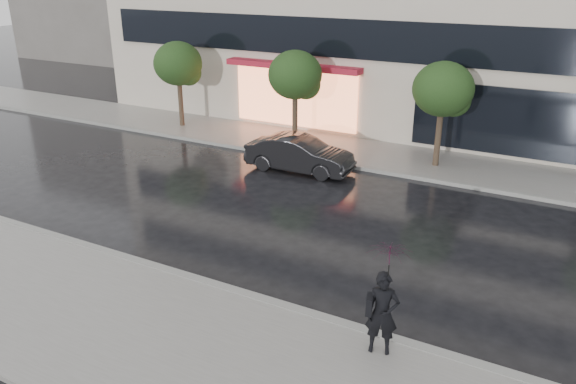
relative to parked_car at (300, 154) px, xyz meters
The scene contains 10 objects.
ground 7.42m from the parked_car, 79.33° to the right, with size 120.00×120.00×0.00m, color black.
sidewalk_near 10.62m from the parked_car, 82.59° to the right, with size 60.00×4.50×0.12m, color slate.
sidewalk_far 3.34m from the parked_car, 65.39° to the left, with size 60.00×3.50×0.12m, color slate.
curb_near 8.40m from the parked_car, 80.60° to the right, with size 60.00×0.25×0.14m, color gray.
curb_far 1.94m from the parked_car, 42.10° to the left, with size 60.00×0.25×0.14m, color gray.
tree_far_west 8.37m from the parked_car, 159.93° to the left, with size 2.20×2.20×3.99m.
tree_mid_west 3.90m from the parked_car, 119.59° to the left, with size 2.20×2.20×3.99m.
tree_mid_east 5.69m from the parked_car, 31.99° to the left, with size 2.20×2.20×3.99m.
parked_car is the anchor object (origin of this frame).
pedestrian_with_umbrella 10.83m from the parked_car, 54.24° to the right, with size 1.04×1.06×2.31m.
Camera 1 is at (7.61, -10.27, 7.09)m, focal length 35.00 mm.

